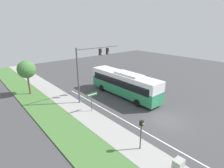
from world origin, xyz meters
TOP-DOWN VIEW (x-y plane):
  - ground_plane at (0.00, 0.00)m, footprint 80.00×80.00m
  - sidewalk at (-6.20, 0.00)m, footprint 2.80×80.00m
  - grass_verge at (-9.40, 0.00)m, footprint 3.60×80.00m
  - lane_divider_near at (-3.60, 0.00)m, footprint 0.14×30.00m
  - bus at (1.37, 8.21)m, footprint 2.70×12.11m
  - signal_gantry at (-3.06, 10.15)m, footprint 6.95×0.41m
  - pedestrian_signal at (-5.96, -1.30)m, footprint 0.28×0.34m
  - street_sign at (-5.10, 7.06)m, footprint 1.48×0.08m
  - utility_cabinet at (-5.98, -4.73)m, footprint 0.77×0.58m
  - roadside_tree at (-9.10, 17.88)m, footprint 2.60×2.60m

SIDE VIEW (x-z plane):
  - ground_plane at x=0.00m, z-range 0.00..0.00m
  - lane_divider_near at x=-3.60m, z-range 0.00..0.01m
  - grass_verge at x=-9.40m, z-range 0.00..0.10m
  - sidewalk at x=-6.20m, z-range 0.00..0.12m
  - utility_cabinet at x=-5.98m, z-range 0.12..1.29m
  - street_sign at x=-5.10m, z-range 0.55..3.05m
  - pedestrian_signal at x=-5.96m, z-range 0.53..3.33m
  - bus at x=1.37m, z-range 0.19..3.86m
  - roadside_tree at x=-9.10m, z-range 1.33..6.43m
  - signal_gantry at x=-3.06m, z-range 1.58..9.00m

